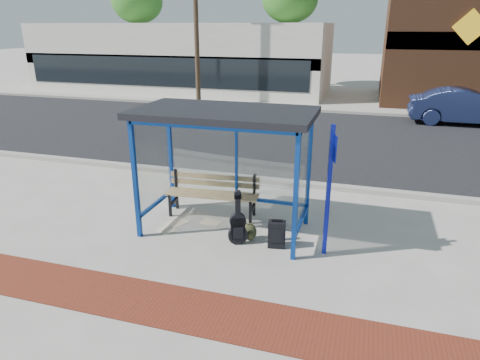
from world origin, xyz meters
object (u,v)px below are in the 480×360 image
(guitar_bag, at_px, (238,226))
(backpack, at_px, (250,232))
(suitcase, at_px, (277,234))
(parked_car, at_px, (466,107))
(bench, at_px, (213,192))

(guitar_bag, relative_size, backpack, 3.14)
(suitcase, relative_size, parked_car, 0.13)
(bench, xyz_separation_m, suitcase, (1.62, -1.02, -0.27))
(bench, bearing_deg, backpack, -44.55)
(bench, height_order, suitcase, bench)
(parked_car, bearing_deg, suitcase, 157.32)
(parked_car, bearing_deg, guitar_bag, 154.74)
(bench, bearing_deg, parked_car, 54.61)
(guitar_bag, distance_m, parked_car, 13.90)
(bench, xyz_separation_m, backpack, (1.07, -0.89, -0.37))
(backpack, bearing_deg, suitcase, -33.18)
(guitar_bag, bearing_deg, parked_car, 41.86)
(bench, xyz_separation_m, guitar_bag, (0.90, -1.12, -0.16))
(guitar_bag, bearing_deg, backpack, 29.68)
(guitar_bag, height_order, parked_car, parked_car)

